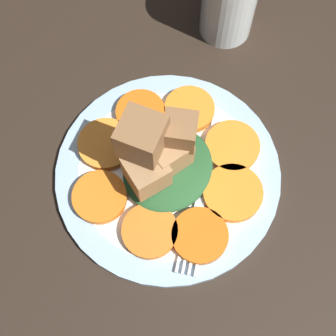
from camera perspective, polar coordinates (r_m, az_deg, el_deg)
The scene contains 12 objects.
table_slab at distance 55.07cm, azimuth -0.00°, elevation -1.19°, with size 120.00×120.00×2.00cm, color black.
plate at distance 53.65cm, azimuth -0.00°, elevation -0.62°, with size 25.73×25.73×1.05cm.
carrot_slice_0 at distance 52.18cm, azimuth 7.89°, elevation -3.03°, with size 6.64×6.64×1.02cm, color orange.
carrot_slice_1 at distance 54.26cm, azimuth 7.82°, elevation 2.63°, with size 6.32×6.32×1.02cm, color orange.
carrot_slice_2 at distance 55.97cm, azimuth 2.62°, elevation 7.15°, with size 5.99×5.99×1.02cm, color orange.
carrot_slice_3 at distance 55.80cm, azimuth -3.36°, elevation 6.75°, with size 5.87×5.87×1.02cm, color #D76115.
carrot_slice_4 at distance 54.35cm, azimuth -7.62°, elevation 2.90°, with size 6.36×6.36×1.02cm, color orange.
carrot_slice_5 at distance 52.08cm, azimuth -8.33°, elevation -3.52°, with size 6.05×6.05×1.02cm, color orange.
carrot_slice_6 at distance 50.52cm, azimuth -2.24°, elevation -7.67°, with size 6.06×6.06×1.02cm, color orange.
carrot_slice_7 at distance 50.47cm, azimuth 3.90°, elevation -8.22°, with size 6.12×6.12×1.02cm, color #D45F12.
center_pile at distance 49.83cm, azimuth -0.77°, elevation 1.25°, with size 10.79×9.79×10.31cm.
fork at distance 51.97cm, azimuth 4.04°, elevation -3.63°, with size 17.48×8.63×0.40cm.
Camera 1 is at (-15.77, -11.10, 52.59)cm, focal length 50.00 mm.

